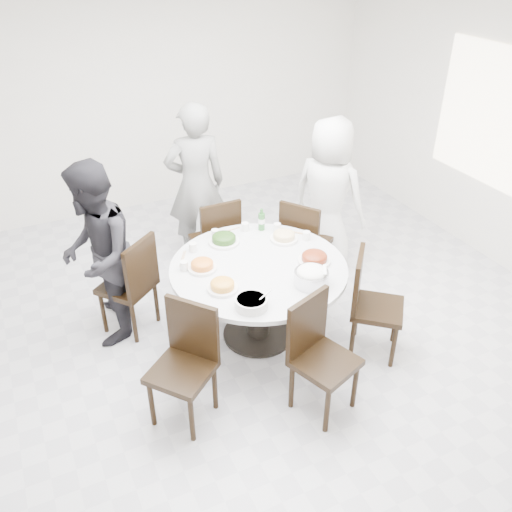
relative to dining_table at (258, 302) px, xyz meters
name	(u,v)px	position (x,y,z in m)	size (l,w,h in m)	color
floor	(246,332)	(-0.09, 0.09, -0.38)	(6.00, 6.00, 0.01)	silver
wall_back	(141,97)	(-0.09, 3.09, 1.02)	(6.00, 0.01, 2.80)	white
dining_table	(258,302)	(0.00, 0.00, 0.00)	(1.50, 1.50, 0.75)	silver
chair_ne	(306,241)	(0.82, 0.60, 0.10)	(0.42, 0.42, 0.95)	black
chair_n	(214,239)	(0.00, 1.04, 0.10)	(0.42, 0.42, 0.95)	black
chair_nw	(127,284)	(-1.00, 0.62, 0.10)	(0.42, 0.42, 0.95)	black
chair_sw	(181,369)	(-0.91, -0.61, 0.10)	(0.42, 0.42, 0.95)	black
chair_s	(326,360)	(0.08, -0.98, 0.10)	(0.42, 0.42, 0.95)	black
chair_se	(378,306)	(0.82, -0.61, 0.10)	(0.42, 0.42, 0.95)	black
diner_right	(328,196)	(1.17, 0.78, 0.45)	(0.80, 0.52, 1.64)	white
diner_middle	(196,185)	(0.00, 1.52, 0.50)	(0.64, 0.42, 1.74)	black
diner_left	(97,255)	(-1.21, 0.63, 0.45)	(0.80, 0.62, 1.65)	black
dish_greens	(224,240)	(-0.12, 0.48, 0.41)	(0.28, 0.28, 0.07)	white
dish_pale	(284,237)	(0.40, 0.29, 0.41)	(0.25, 0.25, 0.07)	white
dish_orange	(202,266)	(-0.45, 0.15, 0.41)	(0.24, 0.24, 0.06)	white
dish_redbrown	(314,259)	(0.45, -0.15, 0.41)	(0.28, 0.28, 0.07)	white
dish_tofu	(222,286)	(-0.41, -0.19, 0.41)	(0.24, 0.24, 0.06)	white
rice_bowl	(311,278)	(0.26, -0.42, 0.43)	(0.28, 0.28, 0.12)	silver
soup_bowl	(251,303)	(-0.30, -0.49, 0.41)	(0.25, 0.25, 0.08)	white
beverage_bottle	(262,219)	(0.30, 0.56, 0.48)	(0.06, 0.06, 0.21)	#286629
tea_cups	(230,231)	(-0.01, 0.59, 0.42)	(0.07, 0.07, 0.08)	white
chopsticks	(230,228)	(0.04, 0.69, 0.38)	(0.24, 0.04, 0.01)	tan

